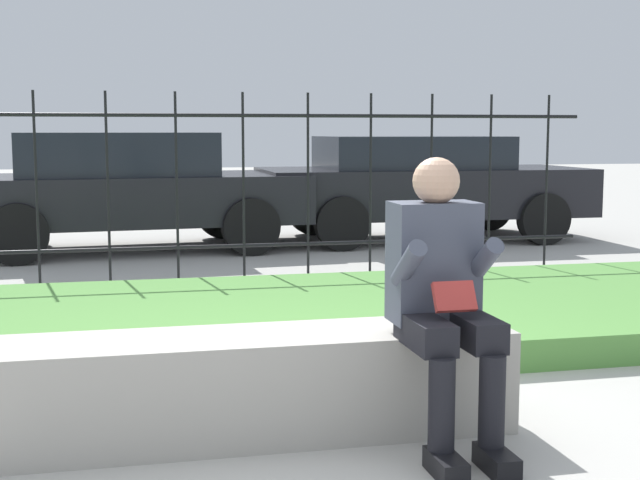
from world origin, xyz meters
name	(u,v)px	position (x,y,z in m)	size (l,w,h in m)	color
ground_plane	(305,432)	(0.00, 0.00, 0.00)	(60.00, 60.00, 0.00)	#B2AFA8
stone_bench	(250,391)	(-0.26, 0.00, 0.21)	(2.41, 0.50, 0.47)	#ADA89E
person_seated_reader	(442,289)	(0.55, -0.29, 0.70)	(0.42, 0.73, 1.27)	black
grass_berm	(244,321)	(0.00, 2.02, 0.10)	(9.18, 2.64, 0.19)	#569342
iron_fence	(210,185)	(0.00, 4.10, 0.91)	(7.18, 0.03, 1.73)	black
car_parked_center	(126,188)	(-0.71, 6.66, 0.73)	(4.11, 2.12, 1.37)	black
car_parked_right	(420,184)	(2.96, 6.90, 0.72)	(4.12, 1.90, 1.32)	black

